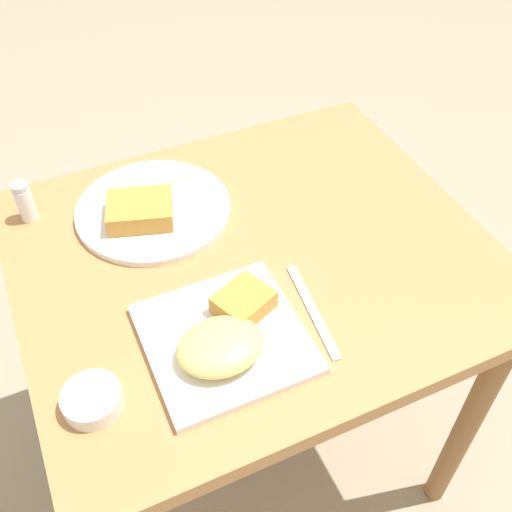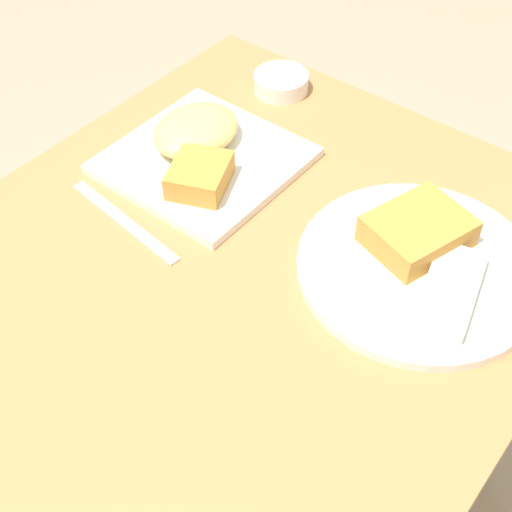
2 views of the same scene
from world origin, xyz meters
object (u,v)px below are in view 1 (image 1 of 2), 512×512
(salt_shaker, at_px, (26,204))
(butter_knife, at_px, (312,310))
(plate_square_near, at_px, (226,336))
(sauce_ramekin, at_px, (92,399))
(plate_oval_far, at_px, (150,207))

(salt_shaker, height_order, butter_knife, salt_shaker)
(plate_square_near, bearing_deg, sauce_ramekin, -174.67)
(butter_knife, bearing_deg, plate_square_near, 97.76)
(sauce_ramekin, bearing_deg, plate_oval_far, 61.15)
(plate_square_near, height_order, sauce_ramekin, plate_square_near)
(plate_oval_far, xyz_separation_m, sauce_ramekin, (-0.21, -0.38, 0.00))
(plate_square_near, xyz_separation_m, salt_shaker, (-0.24, 0.44, 0.02))
(plate_oval_far, bearing_deg, salt_shaker, 159.01)
(salt_shaker, bearing_deg, plate_square_near, -61.98)
(plate_oval_far, bearing_deg, butter_knife, -63.81)
(butter_knife, bearing_deg, salt_shaker, 48.57)
(plate_square_near, relative_size, salt_shaker, 2.97)
(sauce_ramekin, relative_size, salt_shaker, 1.06)
(plate_square_near, bearing_deg, plate_oval_far, 92.21)
(sauce_ramekin, height_order, salt_shaker, salt_shaker)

